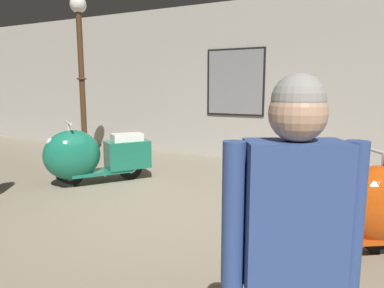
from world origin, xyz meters
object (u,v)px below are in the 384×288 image
scooter_0 (90,156)px  lamppost (81,69)px  scooter_1 (351,209)px  visitor_0 (291,251)px

scooter_0 → lamppost: (-1.17, 1.13, 1.45)m
scooter_1 → visitor_0: bearing=-125.7°
lamppost → visitor_0: (4.89, -4.03, -0.99)m
scooter_1 → scooter_0: bearing=136.8°
scooter_0 → lamppost: bearing=-98.4°
scooter_0 → scooter_1: 3.94m
scooter_1 → visitor_0: size_ratio=0.99×
scooter_0 → visitor_0: size_ratio=1.03×
scooter_1 → visitor_0: visitor_0 is taller
scooter_0 → lamppost: lamppost is taller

